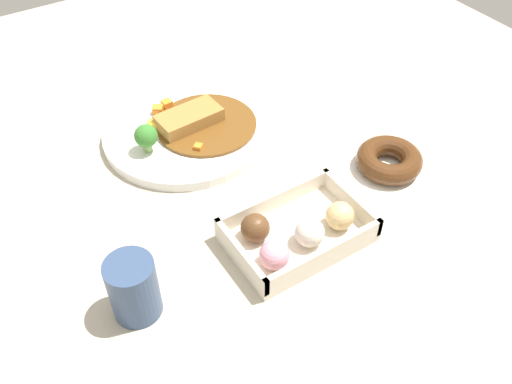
{
  "coord_description": "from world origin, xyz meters",
  "views": [
    {
      "loc": [
        -0.33,
        -0.57,
        0.63
      ],
      "look_at": [
        -0.0,
        -0.05,
        0.03
      ],
      "focal_mm": 39.05,
      "sensor_mm": 36.0,
      "label": 1
    }
  ],
  "objects": [
    {
      "name": "curry_plate",
      "position": [
        -0.01,
        0.16,
        0.01
      ],
      "size": [
        0.29,
        0.29,
        0.07
      ],
      "color": "white",
      "rests_on": "ground_plane"
    },
    {
      "name": "chocolate_ring_donut",
      "position": [
        0.23,
        -0.1,
        0.02
      ],
      "size": [
        0.15,
        0.15,
        0.04
      ],
      "color": "white",
      "rests_on": "ground_plane"
    },
    {
      "name": "ground_plane",
      "position": [
        0.0,
        0.0,
        0.0
      ],
      "size": [
        1.6,
        1.6,
        0.0
      ],
      "primitive_type": "plane",
      "color": "#B2A893"
    },
    {
      "name": "donut_box",
      "position": [
        0.01,
        -0.15,
        0.02
      ],
      "size": [
        0.2,
        0.13,
        0.05
      ],
      "color": "beige",
      "rests_on": "ground_plane"
    },
    {
      "name": "coffee_mug",
      "position": [
        -0.24,
        -0.13,
        0.05
      ],
      "size": [
        0.06,
        0.06,
        0.09
      ],
      "primitive_type": "cylinder",
      "color": "#33476B",
      "rests_on": "ground_plane"
    }
  ]
}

